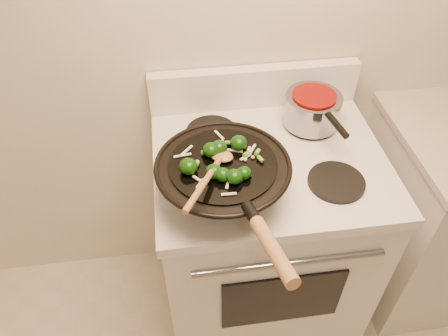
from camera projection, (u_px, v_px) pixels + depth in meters
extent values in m
plane|color=beige|center=(325.00, 1.00, 1.46)|extent=(3.50, 0.00, 3.50)
cube|color=white|center=(261.00, 242.00, 1.80)|extent=(0.76, 0.64, 0.88)
cube|color=white|center=(269.00, 161.00, 1.48)|extent=(0.78, 0.66, 0.04)
cube|color=white|center=(254.00, 87.00, 1.62)|extent=(0.78, 0.05, 0.16)
cylinder|color=gray|center=(290.00, 263.00, 1.33)|extent=(0.60, 0.02, 0.02)
cube|color=black|center=(282.00, 300.00, 1.49)|extent=(0.42, 0.01, 0.28)
cylinder|color=black|center=(223.00, 193.00, 1.34)|extent=(0.18, 0.18, 0.01)
cylinder|color=black|center=(336.00, 182.00, 1.37)|extent=(0.18, 0.18, 0.01)
cylinder|color=black|center=(211.00, 132.00, 1.55)|extent=(0.18, 0.18, 0.01)
cylinder|color=black|center=(310.00, 123.00, 1.58)|extent=(0.18, 0.18, 0.01)
torus|color=black|center=(223.00, 165.00, 1.25)|extent=(0.40, 0.40, 0.01)
cylinder|color=black|center=(223.00, 164.00, 1.25)|extent=(0.31, 0.31, 0.01)
cylinder|color=black|center=(251.00, 213.00, 1.07)|extent=(0.04, 0.07, 0.04)
cylinder|color=#9C6A3D|center=(273.00, 250.00, 0.96)|extent=(0.07, 0.21, 0.07)
ellipsoid|color=#0C3307|center=(211.00, 150.00, 1.26)|extent=(0.05, 0.05, 0.04)
cylinder|color=#44822F|center=(216.00, 153.00, 1.27)|extent=(0.02, 0.02, 0.02)
ellipsoid|color=#0C3307|center=(214.00, 171.00, 1.20)|extent=(0.05, 0.05, 0.04)
ellipsoid|color=#0C3307|center=(223.00, 174.00, 1.19)|extent=(0.04, 0.04, 0.04)
ellipsoid|color=#0C3307|center=(244.00, 173.00, 1.20)|extent=(0.04, 0.04, 0.04)
cylinder|color=#44822F|center=(248.00, 175.00, 1.21)|extent=(0.02, 0.01, 0.02)
ellipsoid|color=#0C3307|center=(217.00, 151.00, 1.27)|extent=(0.04, 0.04, 0.03)
ellipsoid|color=#0C3307|center=(219.00, 147.00, 1.27)|extent=(0.05, 0.05, 0.04)
ellipsoid|color=#0C3307|center=(188.00, 166.00, 1.21)|extent=(0.05, 0.05, 0.04)
cylinder|color=#44822F|center=(194.00, 170.00, 1.22)|extent=(0.02, 0.02, 0.01)
ellipsoid|color=#0C3307|center=(239.00, 143.00, 1.28)|extent=(0.05, 0.05, 0.04)
ellipsoid|color=#0C3307|center=(188.00, 165.00, 1.22)|extent=(0.04, 0.04, 0.03)
ellipsoid|color=#0C3307|center=(234.00, 176.00, 1.18)|extent=(0.05, 0.05, 0.04)
cylinder|color=#44822F|center=(239.00, 179.00, 1.19)|extent=(0.02, 0.02, 0.02)
cube|color=white|center=(248.00, 153.00, 1.28)|extent=(0.03, 0.05, 0.00)
cube|color=white|center=(234.00, 141.00, 1.31)|extent=(0.05, 0.02, 0.00)
cube|color=white|center=(235.00, 151.00, 1.28)|extent=(0.05, 0.02, 0.00)
cube|color=white|center=(199.00, 180.00, 1.20)|extent=(0.03, 0.04, 0.00)
cube|color=white|center=(219.00, 135.00, 1.33)|extent=(0.03, 0.05, 0.00)
cube|color=white|center=(187.00, 150.00, 1.28)|extent=(0.04, 0.04, 0.00)
cube|color=white|center=(229.00, 194.00, 1.16)|extent=(0.04, 0.01, 0.00)
cube|color=white|center=(209.00, 149.00, 1.29)|extent=(0.04, 0.04, 0.00)
cube|color=white|center=(252.00, 150.00, 1.29)|extent=(0.03, 0.05, 0.00)
cube|color=white|center=(200.00, 184.00, 1.19)|extent=(0.03, 0.04, 0.00)
cube|color=white|center=(228.00, 183.00, 1.19)|extent=(0.02, 0.04, 0.00)
cube|color=white|center=(182.00, 155.00, 1.27)|extent=(0.05, 0.01, 0.00)
cube|color=white|center=(246.00, 157.00, 1.26)|extent=(0.04, 0.03, 0.00)
cylinder|color=#5CA133|center=(229.00, 143.00, 1.30)|extent=(0.02, 0.02, 0.02)
cylinder|color=#5CA133|center=(235.00, 171.00, 1.21)|extent=(0.02, 0.03, 0.02)
cylinder|color=#5CA133|center=(196.00, 165.00, 1.23)|extent=(0.03, 0.02, 0.01)
cylinder|color=#5CA133|center=(260.00, 159.00, 1.25)|extent=(0.01, 0.03, 0.02)
cylinder|color=#5CA133|center=(206.00, 152.00, 1.27)|extent=(0.03, 0.03, 0.01)
cylinder|color=#5CA133|center=(246.00, 154.00, 1.27)|extent=(0.03, 0.02, 0.02)
cylinder|color=#5CA133|center=(257.00, 152.00, 1.27)|extent=(0.02, 0.03, 0.02)
sphere|color=beige|center=(245.00, 160.00, 1.25)|extent=(0.01, 0.01, 0.01)
sphere|color=beige|center=(253.00, 157.00, 1.26)|extent=(0.01, 0.01, 0.01)
sphere|color=beige|center=(222.00, 141.00, 1.31)|extent=(0.01, 0.01, 0.01)
ellipsoid|color=#9C6A3D|center=(222.00, 156.00, 1.26)|extent=(0.08, 0.08, 0.02)
cylinder|color=#9C6A3D|center=(205.00, 182.00, 1.14)|extent=(0.14, 0.25, 0.07)
cylinder|color=gray|center=(312.00, 109.00, 1.54)|extent=(0.20, 0.20, 0.11)
cylinder|color=#700805|center=(315.00, 96.00, 1.50)|extent=(0.15, 0.15, 0.01)
cylinder|color=black|center=(337.00, 125.00, 1.40)|extent=(0.04, 0.12, 0.02)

